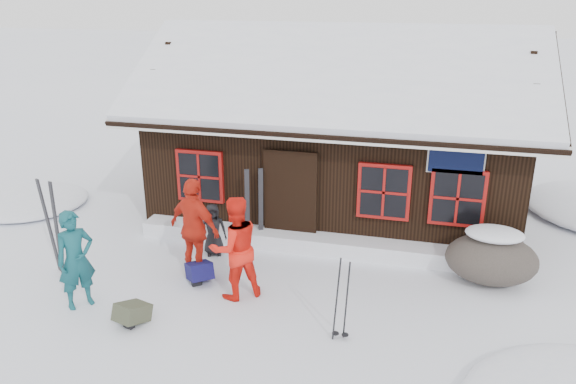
# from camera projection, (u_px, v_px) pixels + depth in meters

# --- Properties ---
(ground) EXTENTS (120.00, 120.00, 0.00)m
(ground) POSITION_uv_depth(u_px,v_px,m) (208.00, 295.00, 9.97)
(ground) COLOR white
(ground) RESTS_ON ground
(mountain_hut) EXTENTS (8.90, 6.09, 4.42)m
(mountain_hut) POSITION_uv_depth(u_px,v_px,m) (340.00, 144.00, 13.61)
(mountain_hut) COLOR black
(mountain_hut) RESTS_ON ground
(snow_drift) EXTENTS (7.60, 0.60, 0.35)m
(snow_drift) POSITION_uv_depth(u_px,v_px,m) (316.00, 243.00, 11.61)
(snow_drift) COLOR white
(snow_drift) RESTS_ON ground
(snow_mounds) EXTENTS (20.60, 13.20, 0.48)m
(snow_mounds) POSITION_uv_depth(u_px,v_px,m) (320.00, 259.00, 11.28)
(snow_mounds) COLOR white
(snow_mounds) RESTS_ON ground
(skier_teal) EXTENTS (0.71, 0.75, 1.73)m
(skier_teal) POSITION_uv_depth(u_px,v_px,m) (76.00, 260.00, 9.36)
(skier_teal) COLOR #114C55
(skier_teal) RESTS_ON ground
(skier_orange_left) EXTENTS (1.15, 1.12, 1.87)m
(skier_orange_left) POSITION_uv_depth(u_px,v_px,m) (235.00, 248.00, 9.63)
(skier_orange_left) COLOR red
(skier_orange_left) RESTS_ON ground
(skier_orange_right) EXTENTS (1.22, 0.82, 1.93)m
(skier_orange_right) POSITION_uv_depth(u_px,v_px,m) (195.00, 229.00, 10.33)
(skier_orange_right) COLOR red
(skier_orange_right) RESTS_ON ground
(skier_crouched) EXTENTS (0.62, 0.52, 1.08)m
(skier_crouched) POSITION_uv_depth(u_px,v_px,m) (213.00, 229.00, 11.33)
(skier_crouched) COLOR black
(skier_crouched) RESTS_ON ground
(boulder) EXTENTS (1.65, 1.24, 0.96)m
(boulder) POSITION_uv_depth(u_px,v_px,m) (492.00, 258.00, 10.26)
(boulder) COLOR #504740
(boulder) RESTS_ON ground
(ski_pair_mid) EXTENTS (0.55, 0.31, 1.90)m
(ski_pair_mid) POSITION_uv_depth(u_px,v_px,m) (53.00, 229.00, 10.45)
(ski_pair_mid) COLOR black
(ski_pair_mid) RESTS_ON ground
(ski_pair_right) EXTENTS (0.37, 0.21, 1.74)m
(ski_pair_right) POSITION_uv_depth(u_px,v_px,m) (254.00, 209.00, 11.65)
(ski_pair_right) COLOR black
(ski_pair_right) RESTS_ON ground
(ski_poles) EXTENTS (0.25, 0.12, 1.41)m
(ski_poles) POSITION_uv_depth(u_px,v_px,m) (341.00, 301.00, 8.50)
(ski_poles) COLOR black
(ski_poles) RESTS_ON ground
(backpack_blue) EXTENTS (0.67, 0.69, 0.30)m
(backpack_blue) POSITION_uv_depth(u_px,v_px,m) (200.00, 274.00, 10.37)
(backpack_blue) COLOR #121149
(backpack_blue) RESTS_ON ground
(backpack_olive) EXTENTS (0.52, 0.60, 0.28)m
(backpack_olive) POSITION_uv_depth(u_px,v_px,m) (133.00, 316.00, 9.07)
(backpack_olive) COLOR #3F4330
(backpack_olive) RESTS_ON ground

